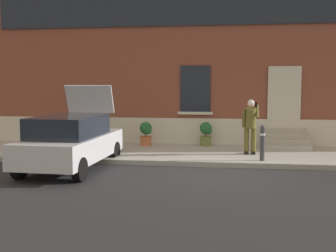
# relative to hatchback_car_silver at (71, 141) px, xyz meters

# --- Properties ---
(ground_plane) EXTENTS (80.00, 80.00, 0.00)m
(ground_plane) POSITION_rel_hatchback_car_silver_xyz_m (3.96, -0.13, -0.80)
(ground_plane) COLOR #232326
(sidewalk) EXTENTS (24.00, 3.60, 0.15)m
(sidewalk) POSITION_rel_hatchback_car_silver_xyz_m (3.96, 2.67, -0.72)
(sidewalk) COLOR #99968E
(sidewalk) RESTS_ON ground
(curb_edge) EXTENTS (24.00, 0.12, 0.15)m
(curb_edge) POSITION_rel_hatchback_car_silver_xyz_m (3.96, 0.81, -0.72)
(curb_edge) COLOR gray
(curb_edge) RESTS_ON ground
(building_facade) EXTENTS (24.00, 1.52, 7.50)m
(building_facade) POSITION_rel_hatchback_car_silver_xyz_m (3.96, 5.16, 2.93)
(building_facade) COLOR brown
(building_facade) RESTS_ON ground
(entrance_stoop) EXTENTS (1.59, 1.28, 0.64)m
(entrance_stoop) POSITION_rel_hatchback_car_silver_xyz_m (6.32, 3.99, -0.41)
(entrance_stoop) COLOR #9E998E
(entrance_stoop) RESTS_ON sidewalk
(hatchback_car_silver) EXTENTS (1.92, 4.13, 2.34)m
(hatchback_car_silver) POSITION_rel_hatchback_car_silver_xyz_m (0.00, 0.00, 0.00)
(hatchback_car_silver) COLOR #B7B7BF
(hatchback_car_silver) RESTS_ON ground
(bollard_near_person) EXTENTS (0.15, 0.15, 1.04)m
(bollard_near_person) POSITION_rel_hatchback_car_silver_xyz_m (5.30, 1.22, -0.09)
(bollard_near_person) COLOR #333338
(bollard_near_person) RESTS_ON sidewalk
(person_on_phone) EXTENTS (0.51, 0.52, 1.74)m
(person_on_phone) POSITION_rel_hatchback_car_silver_xyz_m (5.01, 2.25, 0.35)
(person_on_phone) COLOR #514C1E
(person_on_phone) RESTS_ON sidewalk
(planter_cream) EXTENTS (0.44, 0.44, 0.86)m
(planter_cream) POSITION_rel_hatchback_car_silver_xyz_m (-0.75, 3.68, -0.19)
(planter_cream) COLOR beige
(planter_cream) RESTS_ON sidewalk
(planter_terracotta) EXTENTS (0.44, 0.44, 0.86)m
(planter_terracotta) POSITION_rel_hatchback_car_silver_xyz_m (1.40, 3.70, -0.19)
(planter_terracotta) COLOR #B25B38
(planter_terracotta) RESTS_ON sidewalk
(planter_olive) EXTENTS (0.44, 0.44, 0.86)m
(planter_olive) POSITION_rel_hatchback_car_silver_xyz_m (3.55, 3.97, -0.19)
(planter_olive) COLOR #606B38
(planter_olive) RESTS_ON sidewalk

